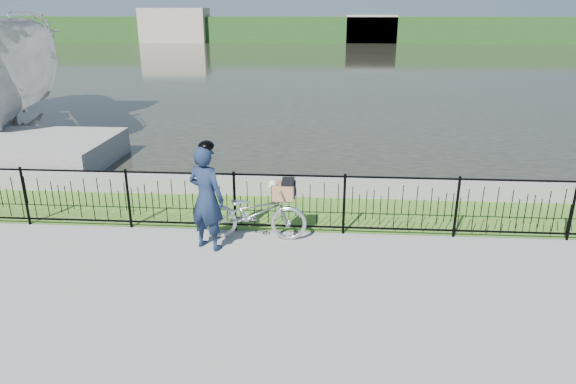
{
  "coord_description": "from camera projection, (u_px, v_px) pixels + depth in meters",
  "views": [
    {
      "loc": [
        0.6,
        -7.11,
        3.91
      ],
      "look_at": [
        0.02,
        1.0,
        1.0
      ],
      "focal_mm": 32.0,
      "sensor_mm": 36.0,
      "label": 1
    }
  ],
  "objects": [
    {
      "name": "grass_strip",
      "position": [
        292.0,
        212.0,
        10.47
      ],
      "size": [
        60.0,
        2.0,
        0.01
      ],
      "primitive_type": "cube",
      "color": "#446E22",
      "rests_on": "ground"
    },
    {
      "name": "water",
      "position": [
        318.0,
        63.0,
        39.02
      ],
      "size": [
        120.0,
        120.0,
        0.0
      ],
      "primitive_type": "plane",
      "color": "#29291F",
      "rests_on": "ground"
    },
    {
      "name": "ground",
      "position": [
        282.0,
        273.0,
        8.03
      ],
      "size": [
        120.0,
        120.0,
        0.0
      ],
      "primitive_type": "plane",
      "color": "gray",
      "rests_on": "ground"
    },
    {
      "name": "far_treeline",
      "position": [
        321.0,
        29.0,
        63.87
      ],
      "size": [
        120.0,
        6.0,
        3.0
      ],
      "primitive_type": "cube",
      "color": "#22461B",
      "rests_on": "ground"
    },
    {
      "name": "quay_wall",
      "position": [
        295.0,
        187.0,
        11.35
      ],
      "size": [
        60.0,
        0.3,
        0.4
      ],
      "primitive_type": "cube",
      "color": "gray",
      "rests_on": "ground"
    },
    {
      "name": "far_building_right",
      "position": [
        371.0,
        29.0,
        62.03
      ],
      "size": [
        6.0,
        3.0,
        3.2
      ],
      "primitive_type": "cube",
      "color": "#9F937F",
      "rests_on": "ground"
    },
    {
      "name": "cyclist",
      "position": [
        206.0,
        197.0,
        8.6
      ],
      "size": [
        0.79,
        0.67,
        1.9
      ],
      "color": "#141F38",
      "rests_on": "ground"
    },
    {
      "name": "far_building_left",
      "position": [
        175.0,
        25.0,
        63.03
      ],
      "size": [
        8.0,
        4.0,
        4.0
      ],
      "primitive_type": "cube",
      "color": "#9F937F",
      "rests_on": "ground"
    },
    {
      "name": "boat_near",
      "position": [
        0.0,
        67.0,
        16.85
      ],
      "size": [
        8.4,
        10.91,
        5.79
      ],
      "color": "#B5B5B5",
      "rests_on": "water"
    },
    {
      "name": "bicycle_rig",
      "position": [
        254.0,
        212.0,
        9.1
      ],
      "size": [
        1.89,
        0.66,
        1.14
      ],
      "color": "#B4B8C0",
      "rests_on": "ground"
    },
    {
      "name": "fence",
      "position": [
        289.0,
        203.0,
        9.34
      ],
      "size": [
        14.0,
        0.06,
        1.15
      ],
      "primitive_type": null,
      "color": "black",
      "rests_on": "ground"
    }
  ]
}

